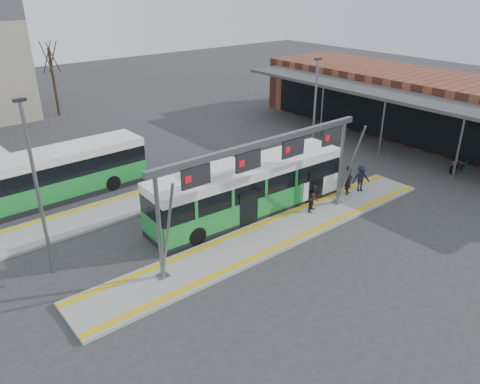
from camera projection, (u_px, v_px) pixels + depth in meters
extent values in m
plane|color=#2D2D30|center=(273.00, 236.00, 24.70)|extent=(120.00, 120.00, 0.00)
cube|color=gray|center=(273.00, 234.00, 24.67)|extent=(22.00, 3.00, 0.15)
cube|color=gray|center=(133.00, 204.00, 28.00)|extent=(20.00, 3.00, 0.15)
cube|color=gold|center=(259.00, 225.00, 25.44)|extent=(22.00, 0.35, 0.02)
cube|color=gold|center=(288.00, 242.00, 23.82)|extent=(22.00, 0.35, 0.02)
cube|color=gold|center=(124.00, 196.00, 28.77)|extent=(20.00, 0.35, 0.02)
cylinder|color=slate|center=(159.00, 227.00, 20.06)|extent=(0.20, 0.20, 5.05)
cube|color=slate|center=(163.00, 275.00, 21.10)|extent=(0.50, 0.50, 0.06)
cylinder|color=slate|center=(168.00, 233.00, 19.57)|extent=(0.12, 1.46, 4.90)
cylinder|color=slate|center=(341.00, 163.00, 26.94)|extent=(0.20, 0.20, 5.05)
cube|color=slate|center=(337.00, 202.00, 27.99)|extent=(0.50, 0.50, 0.06)
cylinder|color=slate|center=(350.00, 167.00, 26.45)|extent=(0.12, 1.46, 4.90)
cube|color=slate|center=(264.00, 143.00, 22.44)|extent=(13.00, 0.25, 0.30)
cube|color=black|center=(196.00, 177.00, 20.44)|extent=(1.50, 0.12, 0.95)
cube|color=red|center=(188.00, 180.00, 20.13)|extent=(0.32, 0.02, 0.32)
cube|color=black|center=(248.00, 161.00, 22.16)|extent=(1.50, 0.12, 0.95)
cube|color=red|center=(242.00, 164.00, 21.85)|extent=(0.32, 0.02, 0.32)
cube|color=black|center=(293.00, 148.00, 23.88)|extent=(1.50, 0.12, 0.95)
cube|color=red|center=(288.00, 150.00, 23.58)|extent=(0.32, 0.02, 0.32)
cube|color=black|center=(332.00, 136.00, 25.60)|extent=(1.50, 0.12, 0.95)
cube|color=red|center=(327.00, 138.00, 25.30)|extent=(0.32, 0.02, 0.32)
cube|color=brown|center=(434.00, 107.00, 39.08)|extent=(8.00, 32.00, 5.00)
cube|color=black|center=(405.00, 122.00, 36.89)|extent=(0.15, 28.00, 3.60)
cube|color=#3F3F42|center=(399.00, 96.00, 35.17)|extent=(4.00, 30.00, 0.25)
cylinder|color=slate|center=(459.00, 148.00, 30.88)|extent=(0.14, 0.14, 4.30)
cylinder|color=slate|center=(382.00, 127.00, 35.10)|extent=(0.14, 0.14, 4.30)
cylinder|color=slate|center=(322.00, 111.00, 39.32)|extent=(0.14, 0.14, 4.30)
cube|color=black|center=(249.00, 210.00, 26.98)|extent=(12.28, 3.11, 0.36)
cube|color=#1D8635|center=(249.00, 199.00, 26.66)|extent=(12.28, 3.11, 1.17)
cube|color=black|center=(249.00, 181.00, 26.21)|extent=(12.28, 3.03, 1.01)
cube|color=white|center=(249.00, 168.00, 25.89)|extent=(12.28, 3.11, 0.51)
cube|color=orange|center=(326.00, 148.00, 29.23)|extent=(0.13, 1.81, 0.28)
cube|color=white|center=(219.00, 170.00, 24.61)|extent=(3.12, 1.94, 0.30)
cylinder|color=black|center=(196.00, 236.00, 23.70)|extent=(1.03, 0.35, 1.01)
cylinder|color=black|center=(174.00, 219.00, 25.36)|extent=(1.03, 0.35, 1.01)
cylinder|color=black|center=(309.00, 196.00, 28.00)|extent=(1.03, 0.35, 1.01)
cylinder|color=black|center=(283.00, 184.00, 29.66)|extent=(1.03, 0.35, 1.01)
cube|color=black|center=(50.00, 197.00, 28.56)|extent=(12.19, 2.86, 0.35)
cube|color=#1D8635|center=(48.00, 186.00, 28.24)|extent=(12.19, 2.86, 1.16)
cube|color=black|center=(44.00, 170.00, 27.78)|extent=(12.18, 2.78, 1.01)
cube|color=white|center=(42.00, 158.00, 27.47)|extent=(12.19, 2.86, 0.51)
cylinder|color=black|center=(113.00, 183.00, 29.78)|extent=(1.02, 0.33, 1.01)
cylinder|color=black|center=(97.00, 172.00, 31.35)|extent=(1.02, 0.33, 1.01)
imported|color=black|center=(349.00, 180.00, 28.76)|extent=(0.80, 0.71, 1.83)
imported|color=#2D201E|center=(314.00, 198.00, 26.71)|extent=(0.95, 0.84, 1.62)
imported|color=black|center=(361.00, 178.00, 29.16)|extent=(1.29, 1.09, 1.73)
imported|color=gray|center=(459.00, 167.00, 32.50)|extent=(1.67, 0.93, 0.83)
imported|color=gray|center=(455.00, 165.00, 32.61)|extent=(1.66, 0.65, 0.97)
cylinder|color=#382B21|center=(54.00, 83.00, 44.87)|extent=(0.28, 0.28, 6.40)
cylinder|color=slate|center=(38.00, 193.00, 19.98)|extent=(0.16, 0.16, 8.06)
cube|color=black|center=(19.00, 100.00, 18.29)|extent=(0.50, 0.25, 0.12)
cylinder|color=slate|center=(314.00, 113.00, 32.89)|extent=(0.16, 0.16, 7.43)
cube|color=black|center=(318.00, 59.00, 31.33)|extent=(0.50, 0.25, 0.12)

